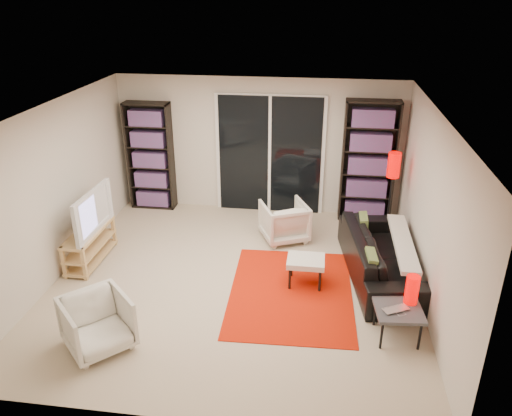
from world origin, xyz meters
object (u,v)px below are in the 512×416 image
object	(u,v)px
bookshelf_right	(368,162)
ottoman	(306,262)
sofa	(381,256)
bookshelf_left	(150,156)
side_table	(398,311)
floor_lamp	(393,173)
tv_stand	(90,245)
armchair_back	(284,221)
armchair_front	(97,323)

from	to	relation	value
bookshelf_right	ottoman	bearing A→B (deg)	-112.13
sofa	bookshelf_left	bearing A→B (deg)	56.00
bookshelf_right	sofa	bearing A→B (deg)	-86.67
bookshelf_right	side_table	bearing A→B (deg)	-86.80
bookshelf_right	side_table	distance (m)	3.36
floor_lamp	bookshelf_right	bearing A→B (deg)	114.07
bookshelf_right	sofa	xyz separation A→B (m)	(0.11, -1.93, -0.73)
tv_stand	ottoman	world-z (taller)	tv_stand
bookshelf_right	sofa	world-z (taller)	bookshelf_right
bookshelf_left	tv_stand	size ratio (longest dim) A/B	1.73
bookshelf_right	armchair_back	world-z (taller)	bookshelf_right
bookshelf_right	tv_stand	world-z (taller)	bookshelf_right
tv_stand	floor_lamp	bearing A→B (deg)	17.00
armchair_back	ottoman	size ratio (longest dim) A/B	1.37
bookshelf_right	armchair_front	size ratio (longest dim) A/B	2.98
ottoman	floor_lamp	bearing A→B (deg)	51.52
bookshelf_right	armchair_back	bearing A→B (deg)	-143.46
side_table	floor_lamp	world-z (taller)	floor_lamp
bookshelf_right	ottoman	world-z (taller)	bookshelf_right
side_table	floor_lamp	distance (m)	2.68
side_table	floor_lamp	xyz separation A→B (m)	(0.14, 2.57, 0.76)
armchair_back	floor_lamp	size ratio (longest dim) A/B	0.48
side_table	armchair_front	bearing A→B (deg)	-169.33
sofa	floor_lamp	bearing A→B (deg)	-17.69
tv_stand	armchair_back	distance (m)	3.01
sofa	ottoman	size ratio (longest dim) A/B	4.31
armchair_front	bookshelf_left	bearing A→B (deg)	54.74
bookshelf_right	side_table	xyz separation A→B (m)	(0.18, -3.28, -0.69)
armchair_back	sofa	bearing A→B (deg)	122.71
floor_lamp	tv_stand	bearing A→B (deg)	-163.00
tv_stand	armchair_back	bearing A→B (deg)	21.21
bookshelf_left	floor_lamp	distance (m)	4.23
tv_stand	side_table	size ratio (longest dim) A/B	1.93
bookshelf_left	bookshelf_right	distance (m)	3.85
armchair_front	sofa	bearing A→B (deg)	-13.67
ottoman	armchair_front	bearing A→B (deg)	-144.18
bookshelf_left	sofa	world-z (taller)	bookshelf_left
side_table	tv_stand	bearing A→B (deg)	164.41
bookshelf_left	armchair_front	bearing A→B (deg)	-80.55
bookshelf_right	armchair_back	xyz separation A→B (m)	(-1.33, -0.99, -0.73)
bookshelf_left	side_table	bearing A→B (deg)	-39.15
sofa	side_table	size ratio (longest dim) A/B	3.76
sofa	floor_lamp	world-z (taller)	floor_lamp
bookshelf_left	sofa	xyz separation A→B (m)	(3.96, -1.93, -0.65)
ottoman	side_table	world-z (taller)	same
tv_stand	armchair_back	xyz separation A→B (m)	(2.81, 1.09, 0.05)
sofa	side_table	xyz separation A→B (m)	(0.07, -1.35, 0.04)
sofa	armchair_front	world-z (taller)	same
sofa	armchair_back	world-z (taller)	sofa
side_table	sofa	bearing A→B (deg)	93.03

